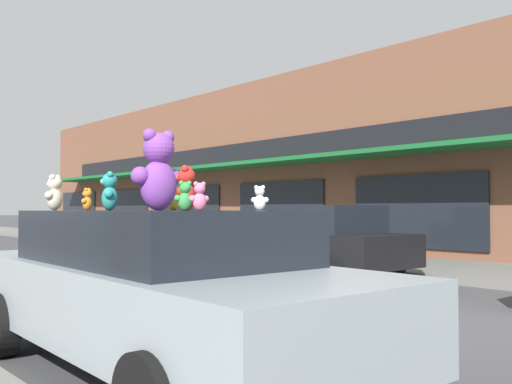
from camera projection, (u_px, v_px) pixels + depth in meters
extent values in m
plane|color=#424244|center=(349.00, 321.00, 7.41)|extent=(260.00, 260.00, 0.00)
cube|color=brown|center=(323.00, 172.00, 25.11)|extent=(10.42, 32.50, 6.14)
cube|color=#19662D|center=(215.00, 167.00, 21.19)|extent=(1.46, 27.30, 0.12)
cube|color=black|center=(230.00, 154.00, 21.65)|extent=(0.08, 26.00, 0.70)
cube|color=black|center=(416.00, 211.00, 15.49)|extent=(0.06, 4.12, 2.00)
cube|color=black|center=(279.00, 211.00, 19.56)|extent=(0.06, 4.12, 2.00)
cube|color=black|center=(189.00, 210.00, 23.63)|extent=(0.06, 4.12, 2.00)
cube|color=black|center=(126.00, 210.00, 27.70)|extent=(0.06, 4.12, 2.00)
cube|color=black|center=(78.00, 210.00, 31.78)|extent=(0.06, 4.12, 2.00)
cube|color=#8C999E|center=(159.00, 300.00, 5.09)|extent=(1.99, 4.83, 0.67)
cube|color=black|center=(159.00, 236.00, 5.11)|extent=(1.70, 2.67, 0.46)
cylinder|color=black|center=(2.00, 325.00, 5.64)|extent=(0.22, 0.63, 0.63)
cylinder|color=black|center=(163.00, 305.00, 6.80)|extent=(0.22, 0.63, 0.63)
cylinder|color=black|center=(354.00, 354.00, 4.52)|extent=(0.22, 0.63, 0.63)
ellipsoid|color=purple|center=(158.00, 185.00, 5.38)|extent=(0.39, 0.35, 0.47)
sphere|color=purple|center=(159.00, 149.00, 5.39)|extent=(0.33, 0.33, 0.30)
sphere|color=purple|center=(168.00, 137.00, 5.48)|extent=(0.14, 0.14, 0.13)
sphere|color=purple|center=(149.00, 135.00, 5.32)|extent=(0.14, 0.14, 0.13)
sphere|color=#BA67ED|center=(150.00, 151.00, 5.48)|extent=(0.13, 0.13, 0.11)
sphere|color=purple|center=(173.00, 178.00, 5.54)|extent=(0.19, 0.19, 0.17)
sphere|color=purple|center=(140.00, 176.00, 5.26)|extent=(0.19, 0.19, 0.17)
ellipsoid|color=orange|center=(87.00, 203.00, 5.46)|extent=(0.14, 0.13, 0.13)
sphere|color=orange|center=(87.00, 193.00, 5.46)|extent=(0.12, 0.12, 0.09)
sphere|color=orange|center=(89.00, 190.00, 5.49)|extent=(0.05, 0.05, 0.04)
sphere|color=orange|center=(86.00, 190.00, 5.43)|extent=(0.05, 0.05, 0.04)
sphere|color=#FFBA41|center=(84.00, 194.00, 5.47)|extent=(0.05, 0.05, 0.03)
sphere|color=orange|center=(89.00, 201.00, 5.51)|extent=(0.07, 0.07, 0.05)
sphere|color=orange|center=(84.00, 201.00, 5.41)|extent=(0.07, 0.07, 0.05)
ellipsoid|color=white|center=(260.00, 203.00, 5.13)|extent=(0.14, 0.14, 0.14)
sphere|color=white|center=(260.00, 191.00, 5.14)|extent=(0.12, 0.12, 0.09)
sphere|color=white|center=(263.00, 187.00, 5.13)|extent=(0.05, 0.05, 0.04)
sphere|color=white|center=(256.00, 187.00, 5.15)|extent=(0.05, 0.05, 0.04)
sphere|color=white|center=(261.00, 192.00, 5.17)|extent=(0.05, 0.05, 0.03)
sphere|color=white|center=(266.00, 200.00, 5.12)|extent=(0.07, 0.07, 0.05)
sphere|color=white|center=(254.00, 200.00, 5.16)|extent=(0.07, 0.07, 0.05)
ellipsoid|color=teal|center=(110.00, 198.00, 5.41)|extent=(0.21, 0.22, 0.23)
sphere|color=teal|center=(110.00, 181.00, 5.41)|extent=(0.19, 0.19, 0.15)
sphere|color=teal|center=(110.00, 175.00, 5.46)|extent=(0.08, 0.08, 0.06)
sphere|color=teal|center=(110.00, 174.00, 5.36)|extent=(0.08, 0.08, 0.06)
sphere|color=#47CDC6|center=(103.00, 182.00, 5.39)|extent=(0.07, 0.07, 0.06)
sphere|color=teal|center=(108.00, 194.00, 5.49)|extent=(0.11, 0.11, 0.08)
sphere|color=teal|center=(109.00, 194.00, 5.32)|extent=(0.11, 0.11, 0.08)
ellipsoid|color=beige|center=(55.00, 199.00, 5.71)|extent=(0.22, 0.22, 0.22)
sphere|color=beige|center=(55.00, 183.00, 5.72)|extent=(0.20, 0.20, 0.14)
sphere|color=beige|center=(58.00, 178.00, 5.77)|extent=(0.08, 0.08, 0.06)
sphere|color=beige|center=(52.00, 177.00, 5.67)|extent=(0.08, 0.08, 0.06)
sphere|color=white|center=(50.00, 184.00, 5.73)|extent=(0.08, 0.08, 0.05)
sphere|color=beige|center=(58.00, 196.00, 5.81)|extent=(0.11, 0.11, 0.08)
sphere|color=beige|center=(49.00, 195.00, 5.63)|extent=(0.11, 0.11, 0.08)
ellipsoid|color=yellow|center=(173.00, 202.00, 5.99)|extent=(0.17, 0.18, 0.18)
sphere|color=yellow|center=(173.00, 189.00, 5.99)|extent=(0.15, 0.15, 0.11)
sphere|color=yellow|center=(177.00, 185.00, 5.98)|extent=(0.06, 0.06, 0.05)
sphere|color=yellow|center=(170.00, 185.00, 6.01)|extent=(0.06, 0.06, 0.05)
sphere|color=#FFFF4D|center=(175.00, 190.00, 6.03)|extent=(0.06, 0.06, 0.04)
sphere|color=yellow|center=(180.00, 199.00, 5.97)|extent=(0.09, 0.09, 0.07)
sphere|color=yellow|center=(168.00, 199.00, 6.02)|extent=(0.09, 0.09, 0.07)
ellipsoid|color=red|center=(186.00, 197.00, 4.64)|extent=(0.23, 0.23, 0.23)
sphere|color=red|center=(186.00, 176.00, 4.65)|extent=(0.20, 0.20, 0.14)
sphere|color=red|center=(188.00, 170.00, 4.70)|extent=(0.09, 0.09, 0.06)
sphere|color=red|center=(185.00, 169.00, 4.60)|extent=(0.09, 0.09, 0.06)
sphere|color=#FF4741|center=(179.00, 177.00, 4.65)|extent=(0.08, 0.08, 0.05)
sphere|color=red|center=(188.00, 192.00, 4.73)|extent=(0.12, 0.12, 0.08)
sphere|color=red|center=(182.00, 192.00, 4.55)|extent=(0.12, 0.12, 0.08)
ellipsoid|color=green|center=(185.00, 202.00, 4.24)|extent=(0.12, 0.11, 0.14)
sphere|color=green|center=(185.00, 188.00, 4.24)|extent=(0.10, 0.10, 0.09)
sphere|color=green|center=(189.00, 183.00, 4.26)|extent=(0.04, 0.04, 0.04)
sphere|color=green|center=(181.00, 183.00, 4.23)|extent=(0.04, 0.04, 0.04)
sphere|color=#5ADA6D|center=(183.00, 189.00, 4.28)|extent=(0.04, 0.04, 0.03)
sphere|color=green|center=(192.00, 198.00, 4.28)|extent=(0.06, 0.06, 0.05)
sphere|color=green|center=(178.00, 198.00, 4.22)|extent=(0.06, 0.06, 0.05)
ellipsoid|color=pink|center=(200.00, 202.00, 4.14)|extent=(0.12, 0.10, 0.13)
sphere|color=pink|center=(200.00, 188.00, 4.14)|extent=(0.10, 0.10, 0.08)
sphere|color=pink|center=(203.00, 184.00, 4.16)|extent=(0.04, 0.04, 0.04)
sphere|color=pink|center=(196.00, 184.00, 4.13)|extent=(0.04, 0.04, 0.04)
sphere|color=#FFA3DA|center=(197.00, 189.00, 4.17)|extent=(0.04, 0.04, 0.03)
sphere|color=pink|center=(206.00, 199.00, 4.17)|extent=(0.06, 0.06, 0.05)
sphere|color=pink|center=(192.00, 199.00, 4.12)|extent=(0.06, 0.06, 0.05)
cube|color=black|center=(313.00, 247.00, 12.17)|extent=(1.94, 4.27, 0.65)
cube|color=black|center=(313.00, 219.00, 12.19)|extent=(1.71, 2.71, 0.57)
cylinder|color=black|center=(239.00, 261.00, 12.53)|extent=(0.20, 0.63, 0.63)
cylinder|color=black|center=(300.00, 256.00, 13.78)|extent=(0.20, 0.63, 0.63)
cylinder|color=black|center=(330.00, 271.00, 10.54)|extent=(0.20, 0.63, 0.63)
cylinder|color=black|center=(391.00, 264.00, 11.79)|extent=(0.20, 0.63, 0.63)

